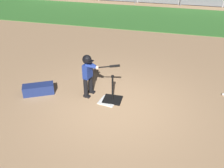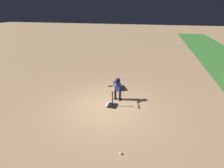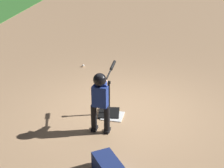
{
  "view_description": "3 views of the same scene",
  "coord_description": "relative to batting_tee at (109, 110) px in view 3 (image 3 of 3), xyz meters",
  "views": [
    {
      "loc": [
        1.23,
        -5.43,
        3.95
      ],
      "look_at": [
        -0.14,
        0.13,
        0.6
      ],
      "focal_mm": 42.0,
      "sensor_mm": 36.0,
      "label": 1
    },
    {
      "loc": [
        7.03,
        1.96,
        4.42
      ],
      "look_at": [
        -0.86,
        0.11,
        0.85
      ],
      "focal_mm": 28.0,
      "sensor_mm": 36.0,
      "label": 2
    },
    {
      "loc": [
        -6.05,
        -0.1,
        3.2
      ],
      "look_at": [
        -0.48,
        0.2,
        0.83
      ],
      "focal_mm": 50.0,
      "sensor_mm": 36.0,
      "label": 3
    }
  ],
  "objects": [
    {
      "name": "batter_child",
      "position": [
        -0.68,
        0.11,
        0.67
      ],
      "size": [
        1.05,
        0.46,
        1.2
      ],
      "color": "black",
      "rests_on": "ground_plane"
    },
    {
      "name": "baseball",
      "position": [
        2.93,
        0.96,
        -0.05
      ],
      "size": [
        0.07,
        0.07,
        0.07
      ],
      "primitive_type": "sphere",
      "color": "white",
      "rests_on": "ground_plane"
    },
    {
      "name": "batting_tee",
      "position": [
        0.0,
        0.0,
        0.0
      ],
      "size": [
        0.49,
        0.44,
        0.76
      ],
      "color": "black",
      "rests_on": "ground_plane"
    },
    {
      "name": "home_plate",
      "position": [
        -0.11,
        -0.09,
        -0.08
      ],
      "size": [
        0.51,
        0.51,
        0.02
      ],
      "primitive_type": "cube",
      "rotation": [
        0.0,
        0.0,
        -0.17
      ],
      "color": "white",
      "rests_on": "ground_plane"
    },
    {
      "name": "ground_plane",
      "position": [
        0.16,
        -0.29,
        -0.09
      ],
      "size": [
        90.0,
        90.0,
        0.0
      ],
      "primitive_type": "plane",
      "color": "tan"
    }
  ]
}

